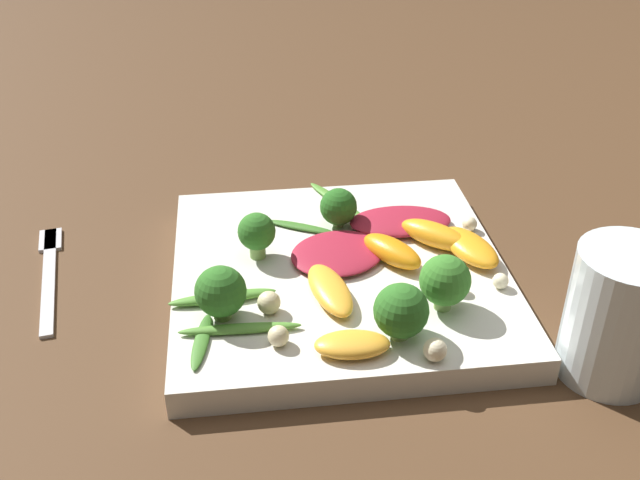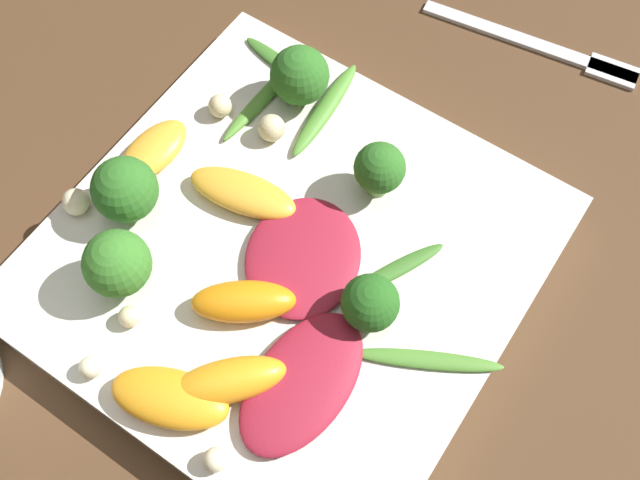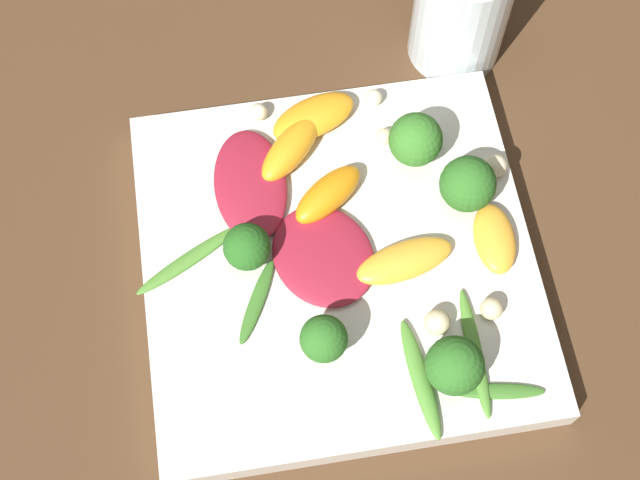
{
  "view_description": "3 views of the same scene",
  "coord_description": "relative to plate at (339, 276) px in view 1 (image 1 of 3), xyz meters",
  "views": [
    {
      "loc": [
        0.53,
        -0.08,
        0.39
      ],
      "look_at": [
        -0.01,
        -0.02,
        0.05
      ],
      "focal_mm": 42.0,
      "sensor_mm": 36.0,
      "label": 1
    },
    {
      "loc": [
        -0.13,
        0.16,
        0.45
      ],
      "look_at": [
        -0.01,
        -0.01,
        0.03
      ],
      "focal_mm": 42.0,
      "sensor_mm": 36.0,
      "label": 2
    },
    {
      "loc": [
        -0.05,
        -0.26,
        0.63
      ],
      "look_at": [
        -0.01,
        0.01,
        0.04
      ],
      "focal_mm": 50.0,
      "sensor_mm": 36.0,
      "label": 3
    }
  ],
  "objects": [
    {
      "name": "ground_plane",
      "position": [
        0.0,
        0.0,
        -0.01
      ],
      "size": [
        2.4,
        2.4,
        0.0
      ],
      "primitive_type": "plane",
      "color": "#4C331E"
    },
    {
      "name": "plate",
      "position": [
        0.0,
        0.0,
        0.0
      ],
      "size": [
        0.29,
        0.29,
        0.02
      ],
      "color": "silver",
      "rests_on": "ground_plane"
    },
    {
      "name": "drinking_glass",
      "position": [
        0.13,
        0.19,
        0.04
      ],
      "size": [
        0.08,
        0.08,
        0.11
      ],
      "color": "silver",
      "rests_on": "ground_plane"
    },
    {
      "name": "fork",
      "position": [
        -0.06,
        -0.26,
        -0.01
      ],
      "size": [
        0.17,
        0.04,
        0.01
      ],
      "color": "silver",
      "rests_on": "ground_plane"
    },
    {
      "name": "radicchio_leaf_0",
      "position": [
        -0.06,
        0.07,
        0.02
      ],
      "size": [
        0.06,
        0.1,
        0.01
      ],
      "color": "maroon",
      "rests_on": "plate"
    },
    {
      "name": "radicchio_leaf_1",
      "position": [
        -0.01,
        -0.0,
        0.02
      ],
      "size": [
        0.1,
        0.1,
        0.01
      ],
      "color": "maroon",
      "rests_on": "plate"
    },
    {
      "name": "orange_segment_0",
      "position": [
        0.12,
        -0.01,
        0.02
      ],
      "size": [
        0.03,
        0.06,
        0.01
      ],
      "color": "#FCAD33",
      "rests_on": "plate"
    },
    {
      "name": "orange_segment_1",
      "position": [
        -0.02,
        0.09,
        0.02
      ],
      "size": [
        0.07,
        0.07,
        0.02
      ],
      "color": "orange",
      "rests_on": "plate"
    },
    {
      "name": "orange_segment_2",
      "position": [
        0.05,
        -0.01,
        0.02
      ],
      "size": [
        0.08,
        0.04,
        0.02
      ],
      "color": "#FCAD33",
      "rests_on": "plate"
    },
    {
      "name": "orange_segment_3",
      "position": [
        -0.0,
        0.05,
        0.02
      ],
      "size": [
        0.07,
        0.06,
        0.02
      ],
      "color": "orange",
      "rests_on": "plate"
    },
    {
      "name": "orange_segment_4",
      "position": [
        0.0,
        0.12,
        0.02
      ],
      "size": [
        0.08,
        0.06,
        0.02
      ],
      "color": "orange",
      "rests_on": "plate"
    },
    {
      "name": "broccoli_floret_0",
      "position": [
        -0.02,
        -0.07,
        0.04
      ],
      "size": [
        0.03,
        0.03,
        0.04
      ],
      "color": "#84AD5B",
      "rests_on": "plate"
    },
    {
      "name": "broccoli_floret_1",
      "position": [
        0.06,
        -0.1,
        0.04
      ],
      "size": [
        0.04,
        0.04,
        0.05
      ],
      "color": "#7A9E51",
      "rests_on": "plate"
    },
    {
      "name": "broccoli_floret_2",
      "position": [
        0.1,
        0.03,
        0.04
      ],
      "size": [
        0.04,
        0.04,
        0.05
      ],
      "color": "#7A9E51",
      "rests_on": "plate"
    },
    {
      "name": "broccoli_floret_3",
      "position": [
        0.07,
        0.07,
        0.04
      ],
      "size": [
        0.04,
        0.04,
        0.05
      ],
      "color": "#7A9E51",
      "rests_on": "plate"
    },
    {
      "name": "broccoli_floret_4",
      "position": [
        -0.06,
        0.01,
        0.03
      ],
      "size": [
        0.03,
        0.03,
        0.04
      ],
      "color": "#7A9E51",
      "rests_on": "plate"
    },
    {
      "name": "arugula_sprig_0",
      "position": [
        0.09,
        -0.12,
        0.01
      ],
      "size": [
        0.07,
        0.02,
        0.0
      ],
      "color": "#3D7528",
      "rests_on": "plate"
    },
    {
      "name": "arugula_sprig_1",
      "position": [
        0.08,
        -0.09,
        0.02
      ],
      "size": [
        0.01,
        0.09,
        0.01
      ],
      "color": "#518E33",
      "rests_on": "plate"
    },
    {
      "name": "arugula_sprig_2",
      "position": [
        0.04,
        -0.1,
        0.02
      ],
      "size": [
        0.02,
        0.09,
        0.01
      ],
      "color": "#518E33",
      "rests_on": "plate"
    },
    {
      "name": "arugula_sprig_3",
      "position": [
        -0.11,
        0.01,
        0.01
      ],
      "size": [
        0.08,
        0.05,
        0.0
      ],
      "color": "#518E33",
      "rests_on": "plate"
    },
    {
      "name": "arugula_sprig_4",
      "position": [
        -0.06,
        -0.03,
        0.01
      ],
      "size": [
        0.04,
        0.07,
        0.0
      ],
      "color": "#3D7528",
      "rests_on": "plate"
    },
    {
      "name": "macadamia_nut_0",
      "position": [
        -0.04,
        0.13,
        0.02
      ],
      "size": [
        0.01,
        0.01,
        0.01
      ],
      "color": "beige",
      "rests_on": "plate"
    },
    {
      "name": "macadamia_nut_1",
      "position": [
        0.06,
        -0.07,
        0.02
      ],
      "size": [
        0.02,
        0.02,
        0.02
      ],
      "color": "beige",
      "rests_on": "plate"
    },
    {
      "name": "macadamia_nut_2",
      "position": [
        0.1,
        -0.06,
        0.02
      ],
      "size": [
        0.02,
        0.02,
        0.02
      ],
      "color": "beige",
      "rests_on": "plate"
    },
    {
      "name": "macadamia_nut_3",
      "position": [
        0.13,
        0.05,
        0.02
      ],
      "size": [
        0.02,
        0.02,
        0.02
      ],
      "color": "beige",
      "rests_on": "plate"
    },
    {
      "name": "macadamia_nut_4",
      "position": [
        0.05,
        0.13,
        0.02
      ],
      "size": [
        0.01,
        0.01,
        0.01
      ],
      "color": "beige",
      "rests_on": "plate"
    },
    {
      "name": "macadamia_nut_5",
      "position": [
        0.03,
        -0.02,
        0.02
      ],
      "size": [
        0.01,
        0.01,
        0.01
      ],
      "color": "beige",
      "rests_on": "plate"
    },
    {
      "name": "macadamia_nut_6",
      "position": [
        0.05,
        0.09,
        0.02
      ],
      "size": [
        0.01,
        0.01,
        0.01
      ],
      "color": "beige",
      "rests_on": "plate"
    }
  ]
}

